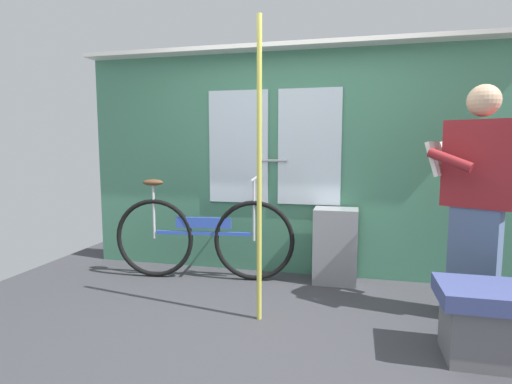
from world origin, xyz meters
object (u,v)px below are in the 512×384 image
passenger_reading_newspaper (476,198)px  bench_seat_corner (500,322)px  bicycle_near_door (203,237)px  trash_bin_by_wall (335,246)px  handrail_pole (259,173)px

passenger_reading_newspaper → bench_seat_corner: passenger_reading_newspaper is taller
bicycle_near_door → bench_seat_corner: bearing=-31.8°
passenger_reading_newspaper → bench_seat_corner: size_ratio=2.41×
trash_bin_by_wall → bench_seat_corner: trash_bin_by_wall is taller
passenger_reading_newspaper → handrail_pole: (-1.51, -0.40, 0.18)m
handrail_pole → bicycle_near_door: bearing=133.4°
bicycle_near_door → passenger_reading_newspaper: passenger_reading_newspaper is taller
bicycle_near_door → handrail_pole: handrail_pole is taller
bicycle_near_door → trash_bin_by_wall: (1.23, 0.18, -0.05)m
trash_bin_by_wall → bench_seat_corner: 1.56m
passenger_reading_newspaper → handrail_pole: bearing=43.2°
trash_bin_by_wall → bench_seat_corner: (1.01, -1.19, -0.11)m
handrail_pole → bench_seat_corner: bearing=-9.3°
trash_bin_by_wall → bench_seat_corner: size_ratio=0.99×
bicycle_near_door → trash_bin_by_wall: size_ratio=2.47×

